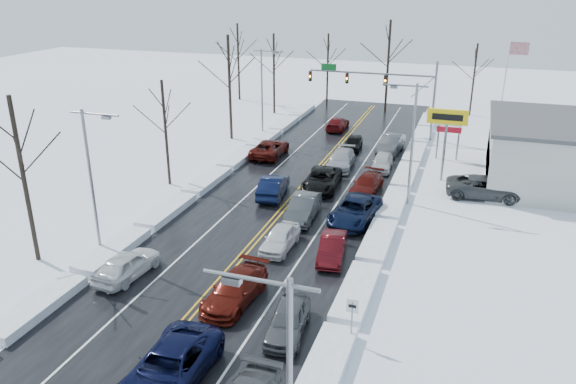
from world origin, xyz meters
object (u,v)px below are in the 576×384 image
(tires_plus_sign, at_px, (447,122))
(flagpole, at_px, (506,83))
(oncoming_car_0, at_px, (273,196))
(traffic_signal_mast, at_px, (385,84))

(tires_plus_sign, relative_size, flagpole, 0.60)
(flagpole, bearing_deg, oncoming_car_0, -127.55)
(tires_plus_sign, height_order, flagpole, flagpole)
(tires_plus_sign, height_order, oncoming_car_0, tires_plus_sign)
(traffic_signal_mast, xyz_separation_m, flagpole, (11.72, 2.01, 0.45))
(tires_plus_sign, bearing_deg, traffic_signal_mast, 120.46)
(tires_plus_sign, distance_m, flagpole, 14.79)
(traffic_signal_mast, bearing_deg, tires_plus_sign, -59.54)
(traffic_signal_mast, bearing_deg, oncoming_car_0, -104.22)
(tires_plus_sign, bearing_deg, flagpole, 71.56)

